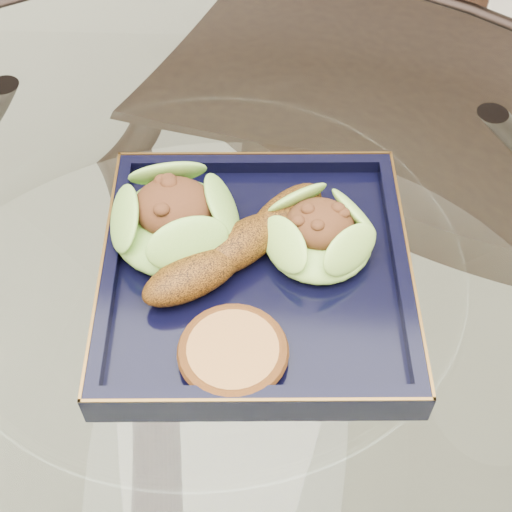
{
  "coord_description": "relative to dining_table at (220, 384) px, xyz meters",
  "views": [
    {
      "loc": [
        0.07,
        -0.36,
        1.28
      ],
      "look_at": [
        0.04,
        0.02,
        0.8
      ],
      "focal_mm": 50.0,
      "sensor_mm": 36.0,
      "label": 1
    }
  ],
  "objects": [
    {
      "name": "dining_table",
      "position": [
        0.0,
        0.0,
        0.0
      ],
      "size": [
        1.13,
        1.13,
        0.77
      ],
      "color": "white",
      "rests_on": "ground"
    },
    {
      "name": "dining_chair",
      "position": [
        0.11,
        0.53,
        -0.1
      ],
      "size": [
        0.48,
        0.48,
        0.89
      ],
      "rotation": [
        0.0,
        0.0,
        -0.32
      ],
      "color": "black",
      "rests_on": "ground"
    },
    {
      "name": "navy_plate",
      "position": [
        0.04,
        0.02,
        0.17
      ],
      "size": [
        0.29,
        0.29,
        0.02
      ],
      "primitive_type": "cube",
      "rotation": [
        0.0,
        0.0,
        0.09
      ],
      "color": "black",
      "rests_on": "dining_table"
    },
    {
      "name": "lettuce_wrap_left",
      "position": [
        -0.04,
        0.05,
        0.2
      ],
      "size": [
        0.12,
        0.12,
        0.04
      ],
      "primitive_type": "ellipsoid",
      "rotation": [
        0.0,
        0.0,
        -0.08
      ],
      "color": "#4A8B28",
      "rests_on": "navy_plate"
    },
    {
      "name": "lettuce_wrap_right",
      "position": [
        0.09,
        0.05,
        0.2
      ],
      "size": [
        0.12,
        0.12,
        0.03
      ],
      "primitive_type": "ellipsoid",
      "rotation": [
        0.0,
        0.0,
        0.28
      ],
      "color": "#689B2D",
      "rests_on": "navy_plate"
    },
    {
      "name": "roasted_plantain",
      "position": [
        0.02,
        0.03,
        0.2
      ],
      "size": [
        0.16,
        0.16,
        0.04
      ],
      "primitive_type": "ellipsoid",
      "rotation": [
        0.0,
        0.0,
        0.79
      ],
      "color": "#64360A",
      "rests_on": "navy_plate"
    },
    {
      "name": "crumb_patty",
      "position": [
        0.03,
        -0.07,
        0.19
      ],
      "size": [
        0.1,
        0.1,
        0.01
      ],
      "primitive_type": "cylinder",
      "rotation": [
        0.0,
        0.0,
        0.33
      ],
      "color": "#A66A37",
      "rests_on": "navy_plate"
    }
  ]
}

